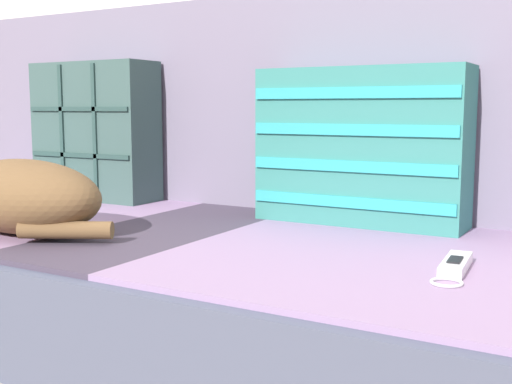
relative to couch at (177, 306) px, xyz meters
name	(u,v)px	position (x,y,z in m)	size (l,w,h in m)	color
couch	(177,306)	(0.00, 0.00, 0.00)	(2.05, 0.89, 0.36)	gray
sofa_backrest	(259,103)	(0.00, 0.38, 0.46)	(2.00, 0.14, 0.54)	slate
throw_pillow_quilted	(95,131)	(-0.45, 0.23, 0.38)	(0.38, 0.14, 0.39)	#38514C
throw_pillow_striped	(361,146)	(0.34, 0.23, 0.36)	(0.47, 0.14, 0.35)	#337A70
sleeping_cat	(15,197)	(-0.24, -0.23, 0.26)	(0.47, 0.22, 0.15)	brown
game_remote_far	(455,266)	(0.63, -0.10, 0.19)	(0.06, 0.19, 0.02)	white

